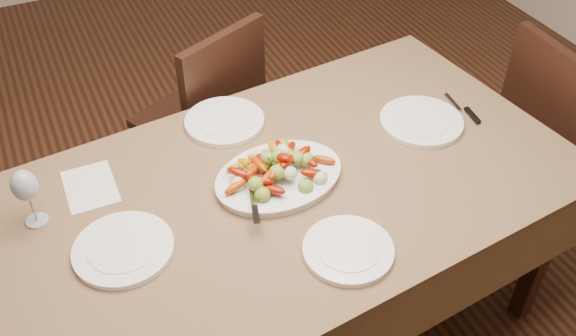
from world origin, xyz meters
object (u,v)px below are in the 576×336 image
(dining_table, at_px, (288,262))
(chair_right, at_px, (567,141))
(serving_platter, at_px, (279,178))
(plate_near, at_px, (348,250))
(plate_left, at_px, (123,249))
(plate_right, at_px, (421,122))
(plate_far, at_px, (225,122))
(wine_glass, at_px, (28,196))
(chair_far, at_px, (197,119))

(dining_table, relative_size, chair_right, 1.94)
(serving_platter, bearing_deg, plate_near, -81.31)
(plate_left, height_order, plate_right, same)
(plate_far, height_order, wine_glass, wine_glass)
(chair_right, height_order, wine_glass, wine_glass)
(plate_far, xyz_separation_m, wine_glass, (-0.67, -0.21, 0.09))
(dining_table, xyz_separation_m, chair_far, (-0.05, 0.81, 0.10))
(plate_far, relative_size, wine_glass, 1.36)
(plate_right, bearing_deg, plate_near, -141.54)
(chair_far, bearing_deg, wine_glass, 18.63)
(serving_platter, height_order, plate_left, serving_platter)
(serving_platter, relative_size, wine_glass, 1.98)
(dining_table, xyz_separation_m, chair_right, (1.27, 0.03, 0.10))
(chair_right, bearing_deg, plate_right, 88.63)
(plate_far, bearing_deg, plate_left, -136.99)
(plate_left, distance_m, wine_glass, 0.31)
(serving_platter, height_order, wine_glass, wine_glass)
(chair_right, relative_size, wine_glass, 4.64)
(chair_right, xyz_separation_m, plate_left, (-1.81, -0.09, 0.29))
(serving_platter, xyz_separation_m, plate_left, (-0.51, -0.08, -0.00))
(plate_left, xyz_separation_m, plate_near, (0.57, -0.27, 0.00))
(chair_right, height_order, plate_near, chair_right)
(serving_platter, xyz_separation_m, plate_near, (0.05, -0.35, -0.00))
(plate_right, distance_m, plate_near, 0.66)
(wine_glass, bearing_deg, chair_right, -3.70)
(dining_table, height_order, serving_platter, serving_platter)
(chair_far, bearing_deg, plate_near, 69.38)
(chair_right, xyz_separation_m, wine_glass, (-2.01, 0.13, 0.39))
(dining_table, bearing_deg, chair_far, 93.73)
(dining_table, height_order, plate_left, plate_left)
(chair_far, xyz_separation_m, plate_far, (-0.02, -0.44, 0.29))
(plate_left, bearing_deg, plate_right, 7.57)
(chair_far, relative_size, wine_glass, 4.64)
(chair_far, height_order, plate_left, chair_far)
(chair_far, bearing_deg, serving_platter, 67.36)
(chair_right, xyz_separation_m, plate_right, (-0.72, 0.05, 0.29))
(chair_far, xyz_separation_m, chair_right, (1.32, -0.78, 0.00))
(serving_platter, bearing_deg, plate_far, 97.94)
(chair_right, height_order, plate_far, chair_right)
(chair_far, distance_m, plate_left, 1.04)
(plate_left, distance_m, plate_far, 0.64)
(dining_table, bearing_deg, serving_platter, 138.77)
(plate_left, bearing_deg, dining_table, 6.72)
(dining_table, xyz_separation_m, plate_right, (0.55, 0.08, 0.39))
(dining_table, distance_m, plate_left, 0.67)
(plate_left, height_order, wine_glass, wine_glass)
(plate_right, bearing_deg, chair_right, -4.15)
(chair_right, distance_m, plate_far, 1.41)
(plate_right, xyz_separation_m, plate_far, (-0.62, 0.29, 0.00))
(serving_platter, height_order, plate_far, serving_platter)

